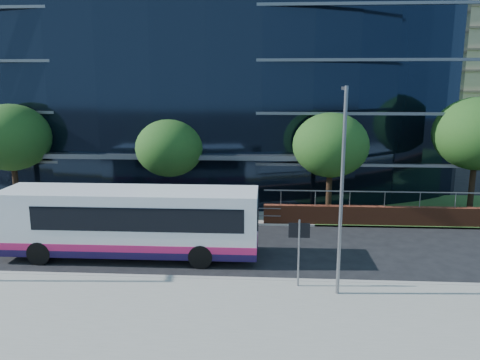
# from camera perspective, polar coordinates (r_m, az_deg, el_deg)

# --- Properties ---
(ground) EXTENTS (200.00, 200.00, 0.00)m
(ground) POSITION_cam_1_polar(r_m,az_deg,el_deg) (21.37, -5.57, -10.99)
(ground) COLOR black
(ground) RESTS_ON ground
(pavement_near) EXTENTS (80.00, 8.00, 0.15)m
(pavement_near) POSITION_cam_1_polar(r_m,az_deg,el_deg) (16.91, -8.35, -17.25)
(pavement_near) COLOR gray
(pavement_near) RESTS_ON ground
(kerb) EXTENTS (80.00, 0.25, 0.16)m
(kerb) POSITION_cam_1_polar(r_m,az_deg,el_deg) (20.43, -6.03, -11.86)
(kerb) COLOR gray
(kerb) RESTS_ON ground
(yellow_line_outer) EXTENTS (80.00, 0.08, 0.01)m
(yellow_line_outer) POSITION_cam_1_polar(r_m,az_deg,el_deg) (20.64, -5.93, -11.82)
(yellow_line_outer) COLOR gold
(yellow_line_outer) RESTS_ON ground
(yellow_line_inner) EXTENTS (80.00, 0.08, 0.01)m
(yellow_line_inner) POSITION_cam_1_polar(r_m,az_deg,el_deg) (20.78, -5.86, -11.66)
(yellow_line_inner) COLOR gold
(yellow_line_inner) RESTS_ON ground
(far_forecourt) EXTENTS (50.00, 8.00, 0.10)m
(far_forecourt) POSITION_cam_1_polar(r_m,az_deg,el_deg) (32.86, -12.94, -2.99)
(far_forecourt) COLOR gray
(far_forecourt) RESTS_ON ground
(glass_office) EXTENTS (44.00, 23.10, 16.00)m
(glass_office) POSITION_cam_1_polar(r_m,az_deg,el_deg) (40.95, -6.78, 11.33)
(glass_office) COLOR black
(glass_office) RESTS_ON ground
(guard_railings) EXTENTS (24.00, 0.05, 1.10)m
(guard_railings) POSITION_cam_1_polar(r_m,az_deg,el_deg) (29.68, -18.88, -3.37)
(guard_railings) COLOR slate
(guard_railings) RESTS_ON ground
(apartment_block) EXTENTS (60.00, 42.00, 30.00)m
(apartment_block) POSITION_cam_1_polar(r_m,az_deg,el_deg) (81.93, 24.73, 12.72)
(apartment_block) COLOR #2D511E
(apartment_block) RESTS_ON ground
(street_sign) EXTENTS (0.85, 0.09, 2.80)m
(street_sign) POSITION_cam_1_polar(r_m,az_deg,el_deg) (18.91, 7.21, -7.13)
(street_sign) COLOR slate
(street_sign) RESTS_ON pavement_near
(tree_far_a) EXTENTS (4.95, 4.95, 6.98)m
(tree_far_a) POSITION_cam_1_polar(r_m,az_deg,el_deg) (32.94, -26.13, 4.67)
(tree_far_a) COLOR black
(tree_far_a) RESTS_ON ground
(tree_far_b) EXTENTS (4.29, 4.29, 6.05)m
(tree_far_b) POSITION_cam_1_polar(r_m,az_deg,el_deg) (29.89, -8.57, 3.87)
(tree_far_b) COLOR black
(tree_far_b) RESTS_ON ground
(tree_far_c) EXTENTS (4.62, 4.62, 6.51)m
(tree_far_c) POSITION_cam_1_polar(r_m,az_deg,el_deg) (28.94, 11.00, 4.18)
(tree_far_c) COLOR black
(tree_far_c) RESTS_ON ground
(tree_far_d) EXTENTS (5.28, 5.28, 7.44)m
(tree_far_d) POSITION_cam_1_polar(r_m,az_deg,el_deg) (32.24, 26.94, 5.05)
(tree_far_d) COLOR black
(tree_far_d) RESTS_ON ground
(tree_dist_e) EXTENTS (4.62, 4.62, 6.51)m
(tree_dist_e) POSITION_cam_1_polar(r_m,az_deg,el_deg) (63.08, 22.95, 7.47)
(tree_dist_e) COLOR black
(tree_dist_e) RESTS_ON ground
(streetlight_east) EXTENTS (0.15, 0.77, 8.00)m
(streetlight_east) POSITION_cam_1_polar(r_m,az_deg,el_deg) (17.90, 12.31, -0.78)
(streetlight_east) COLOR slate
(streetlight_east) RESTS_ON pavement_near
(city_bus) EXTENTS (12.23, 2.86, 3.30)m
(city_bus) POSITION_cam_1_polar(r_m,az_deg,el_deg) (22.96, -12.94, -4.97)
(city_bus) COLOR silver
(city_bus) RESTS_ON ground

